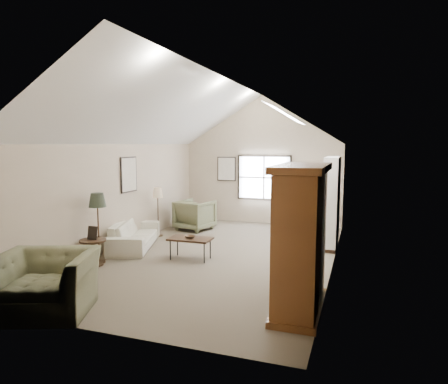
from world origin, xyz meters
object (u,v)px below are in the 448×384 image
(coffee_table, at_px, (190,249))
(armoire, at_px, (301,239))
(armchair_far, at_px, (195,215))
(armchair_near, at_px, (46,283))
(side_table, at_px, (93,252))
(side_chair, at_px, (288,208))
(sofa, at_px, (135,234))

(coffee_table, bearing_deg, armoire, -35.92)
(armchair_far, bearing_deg, coffee_table, 125.21)
(armoire, xyz_separation_m, coffee_table, (-2.65, 1.92, -0.86))
(armchair_near, height_order, side_table, armchair_near)
(side_chair, bearing_deg, armchair_near, -95.37)
(armoire, xyz_separation_m, armchair_near, (-3.58, -1.30, -0.66))
(armoire, xyz_separation_m, side_chair, (-1.26, 6.10, -0.54))
(armchair_near, height_order, coffee_table, armchair_near)
(armchair_far, relative_size, coffee_table, 1.04)
(side_chair, bearing_deg, side_table, -108.74)
(armchair_near, bearing_deg, side_table, 89.77)
(sofa, bearing_deg, armchair_far, -33.66)
(armoire, height_order, side_table, armoire)
(sofa, xyz_separation_m, side_chair, (3.12, 3.64, 0.24))
(armoire, distance_m, side_chair, 6.25)
(sofa, relative_size, coffee_table, 2.35)
(sofa, distance_m, armchair_near, 3.85)
(sofa, relative_size, armchair_near, 1.59)
(armoire, relative_size, coffee_table, 2.38)
(side_table, relative_size, side_chair, 0.49)
(armchair_far, bearing_deg, armoire, 142.20)
(armchair_far, distance_m, side_chair, 2.85)
(coffee_table, xyz_separation_m, side_table, (-1.73, -1.06, 0.04))
(armoire, bearing_deg, armchair_near, -160.05)
(armchair_far, xyz_separation_m, side_chair, (2.50, 1.36, 0.12))
(armoire, height_order, sofa, armoire)
(coffee_table, relative_size, side_chair, 0.83)
(sofa, relative_size, side_table, 3.99)
(coffee_table, bearing_deg, side_chair, 71.55)
(coffee_table, bearing_deg, side_table, -148.52)
(sofa, bearing_deg, side_table, 161.62)
(coffee_table, bearing_deg, armchair_near, -106.11)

